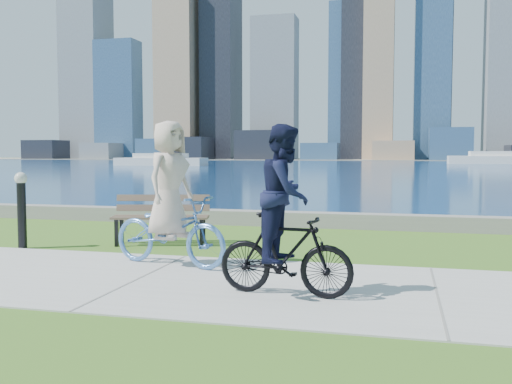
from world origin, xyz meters
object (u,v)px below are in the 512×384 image
bollard_lamp (22,205)px  cyclist_woman (170,212)px  park_bench (162,214)px  cyclist_man (285,224)px

bollard_lamp → cyclist_woman: 3.43m
bollard_lamp → cyclist_woman: cyclist_woman is taller
park_bench → cyclist_woman: bearing=-77.4°
cyclist_woman → cyclist_man: (2.12, -1.41, 0.05)m
cyclist_man → bollard_lamp: bearing=72.6°
park_bench → cyclist_woman: 2.26m
cyclist_woman → cyclist_man: 2.55m
cyclist_man → park_bench: bearing=48.0°
bollard_lamp → cyclist_woman: (3.31, -0.88, 0.04)m
park_bench → bollard_lamp: size_ratio=1.37×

